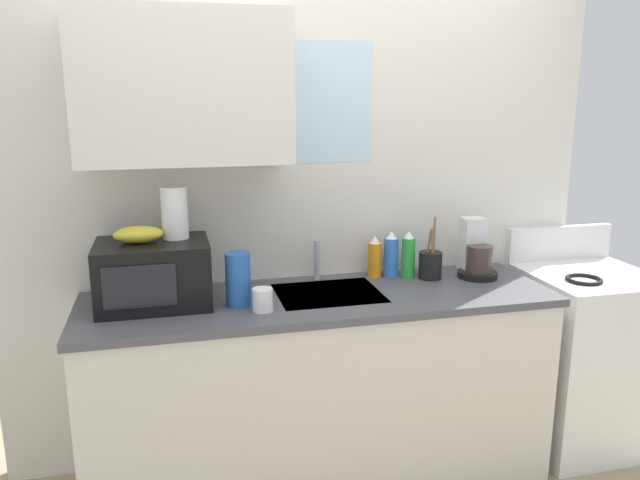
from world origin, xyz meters
TOP-DOWN VIEW (x-y plane):
  - kitchen_wall_assembly at (-0.10, 0.31)m, footprint 2.85×0.42m
  - counter_unit at (0.00, 0.00)m, footprint 2.08×0.63m
  - sink_faucet at (0.04, 0.24)m, footprint 0.03×0.03m
  - stove_range at (1.38, 0.00)m, footprint 0.60×0.60m
  - microwave at (-0.70, 0.05)m, footprint 0.46×0.35m
  - banana_bunch at (-0.75, 0.05)m, footprint 0.20×0.11m
  - paper_towel_roll at (-0.60, 0.10)m, footprint 0.11×0.11m
  - coffee_maker at (0.80, 0.11)m, footprint 0.19×0.21m
  - dish_soap_bottle_orange at (0.32, 0.21)m, footprint 0.07×0.07m
  - dish_soap_bottle_blue at (0.40, 0.20)m, footprint 0.07×0.07m
  - dish_soap_bottle_green at (0.48, 0.16)m, footprint 0.06×0.06m
  - cereal_canister at (-0.36, -0.05)m, footprint 0.10×0.10m
  - mug_white at (-0.28, -0.14)m, footprint 0.08×0.08m
  - utensil_crock at (0.57, 0.12)m, footprint 0.11×0.11m

SIDE VIEW (x-z plane):
  - stove_range at x=1.38m, z-range -0.08..1.00m
  - counter_unit at x=0.00m, z-range 0.01..0.91m
  - mug_white at x=-0.28m, z-range 0.90..0.99m
  - utensil_crock at x=0.57m, z-range 0.82..1.12m
  - dish_soap_bottle_orange at x=0.32m, z-range 0.89..1.10m
  - sink_faucet at x=0.04m, z-range 0.90..1.09m
  - coffee_maker at x=0.80m, z-range 0.86..1.14m
  - dish_soap_bottle_blue at x=0.40m, z-range 0.89..1.12m
  - dish_soap_bottle_green at x=0.48m, z-range 0.89..1.12m
  - cereal_canister at x=-0.36m, z-range 0.90..1.13m
  - microwave at x=-0.70m, z-range 0.90..1.17m
  - banana_bunch at x=-0.75m, z-range 1.17..1.24m
  - paper_towel_roll at x=-0.60m, z-range 1.17..1.39m
  - kitchen_wall_assembly at x=-0.10m, z-range 0.11..2.61m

